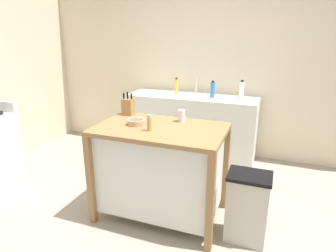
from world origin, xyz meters
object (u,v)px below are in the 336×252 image
Objects in this scene: sink_faucet at (196,86)px; bottle_dish_soap at (213,90)px; kitchen_island at (161,167)px; pepper_grinder at (149,123)px; knife_block at (128,106)px; drinking_cup at (181,116)px; bottle_hand_soap at (176,86)px; trash_bin at (247,207)px; bottle_spray_cleaner at (242,89)px; bowl_stoneware_deep at (136,122)px.

bottle_dish_soap is (0.28, -0.17, -0.00)m from sink_faucet.
pepper_grinder is at bearing -112.55° from kitchen_island.
drinking_cup is at bearing -3.58° from knife_block.
kitchen_island is at bearing -76.16° from bottle_hand_soap.
kitchen_island is 0.53m from drinking_cup.
trash_bin is at bearing -66.51° from bottle_dish_soap.
drinking_cup is 0.48× the size of bottle_spray_cleaner.
bottle_spray_cleaner is at bearing 71.97° from kitchen_island.
bowl_stoneware_deep reaches higher than kitchen_island.
bottle_hand_soap is (-1.22, 1.63, 0.69)m from trash_bin.
sink_faucet is 0.97× the size of bottle_hand_soap.
bottle_dish_soap is (0.16, 1.47, 0.50)m from kitchen_island.
bottle_spray_cleaner is 1.04× the size of bottle_dish_soap.
bottle_spray_cleaner is at bearing 71.63° from pepper_grinder.
bottle_hand_soap is (-0.33, 1.67, 0.02)m from pepper_grinder.
trash_bin is 2.66× the size of bottle_spray_cleaner.
sink_faucet is (-0.25, 1.41, 0.04)m from drinking_cup.
pepper_grinder is 1.11m from trash_bin.
bottle_hand_soap is at bearing 101.14° from pepper_grinder.
bowl_stoneware_deep is at bearing -115.33° from bottle_spray_cleaner.
bottle_hand_soap is (-0.14, 1.56, 0.07)m from bowl_stoneware_deep.
drinking_cup reaches higher than kitchen_island.
trash_bin is at bearing -24.28° from drinking_cup.
bottle_spray_cleaner is at bearing 73.88° from drinking_cup.
bowl_stoneware_deep is 1.78m from bottle_spray_cleaner.
knife_block is 1.52m from trash_bin.
drinking_cup reaches higher than trash_bin.
pepper_grinder is (-0.05, -0.13, 0.48)m from kitchen_island.
drinking_cup is 0.18× the size of trash_bin.
pepper_grinder is 1.77m from sink_faucet.
sink_faucet reaches higher than bowl_stoneware_deep.
kitchen_island is 5.23× the size of bottle_hand_soap.
bowl_stoneware_deep is at bearing -146.56° from drinking_cup.
pepper_grinder is at bearing -32.31° from bowl_stoneware_deep.
kitchen_island is 4.94× the size of knife_block.
kitchen_island reaches higher than trash_bin.
pepper_grinder is 1.71m from bottle_hand_soap.
bowl_stoneware_deep is at bearing -105.07° from bottle_dish_soap.
pepper_grinder is at bearing -116.34° from drinking_cup.
bowl_stoneware_deep is (0.23, -0.28, -0.06)m from knife_block.
bottle_hand_soap is (-0.51, 1.31, 0.04)m from drinking_cup.
bottle_spray_cleaner is at bearing 3.18° from bottle_hand_soap.
drinking_cup is at bearing -91.47° from bottle_dish_soap.
bottle_dish_soap is 1.00× the size of bottle_hand_soap.
bowl_stoneware_deep is 1.53m from bottle_dish_soap.
bottle_hand_soap is at bearing 126.67° from trash_bin.
kitchen_island is 1.67m from bottle_hand_soap.
drinking_cup is (0.13, 0.24, 0.46)m from kitchen_island.
kitchen_island is 5.40× the size of sink_faucet.
sink_faucet is (-0.07, 1.77, 0.02)m from pepper_grinder.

